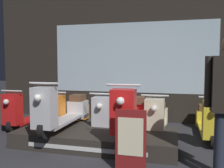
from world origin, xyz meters
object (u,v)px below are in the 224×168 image
at_px(scooter_backrow_3, 157,118).
at_px(scooter_backrow_2, 111,115).
at_px(price_sign_board, 131,141).
at_px(scooter_display_left, 62,110).
at_px(scooter_backrow_4, 209,121).
at_px(scooter_backrow_0, 29,111).
at_px(scooter_backrow_1, 68,113).
at_px(scooter_display_right, 131,114).

bearing_deg(scooter_backrow_3, scooter_backrow_2, 180.00).
bearing_deg(scooter_backrow_2, price_sign_board, -67.52).
xyz_separation_m(scooter_display_left, scooter_backrow_4, (2.54, 0.99, -0.26)).
bearing_deg(scooter_backrow_2, scooter_display_left, -121.90).
bearing_deg(scooter_backrow_4, scooter_backrow_3, 180.00).
bearing_deg(scooter_backrow_0, scooter_backrow_1, 0.00).
relative_size(scooter_display_left, scooter_backrow_0, 1.00).
bearing_deg(price_sign_board, scooter_display_left, 147.79).
distance_m(scooter_display_left, scooter_backrow_0, 1.66).
relative_size(scooter_display_right, scooter_backrow_1, 1.00).
height_order(scooter_backrow_1, price_sign_board, scooter_backrow_1).
xyz_separation_m(scooter_backrow_0, scooter_backrow_3, (2.89, 0.00, 0.00)).
relative_size(scooter_backrow_0, price_sign_board, 2.10).
height_order(scooter_display_left, scooter_backrow_2, scooter_display_left).
height_order(scooter_backrow_1, scooter_backrow_2, same).
height_order(scooter_display_right, scooter_backrow_3, scooter_display_right).
height_order(scooter_display_right, scooter_backrow_0, scooter_display_right).
xyz_separation_m(scooter_backrow_3, price_sign_board, (-0.19, -1.87, 0.09)).
height_order(scooter_display_right, price_sign_board, scooter_display_right).
xyz_separation_m(scooter_backrow_3, scooter_backrow_4, (0.96, 0.00, 0.00)).
distance_m(scooter_backrow_0, scooter_backrow_1, 0.96).
bearing_deg(scooter_display_right, scooter_display_left, 180.00).
bearing_deg(scooter_backrow_4, scooter_backrow_2, 180.00).
height_order(scooter_backrow_3, price_sign_board, scooter_backrow_3).
xyz_separation_m(scooter_backrow_1, scooter_backrow_4, (2.89, 0.00, 0.00)).
relative_size(scooter_display_left, scooter_backrow_4, 1.00).
relative_size(scooter_backrow_3, scooter_backrow_4, 1.00).
xyz_separation_m(scooter_backrow_4, price_sign_board, (-1.15, -1.87, 0.09)).
bearing_deg(scooter_display_left, scooter_backrow_0, 142.88).
relative_size(scooter_backrow_1, scooter_backrow_2, 1.00).
bearing_deg(scooter_display_right, scooter_backrow_4, 37.07).
height_order(scooter_display_left, scooter_backrow_1, scooter_display_left).
xyz_separation_m(scooter_backrow_0, price_sign_board, (2.70, -1.87, 0.09)).
distance_m(scooter_display_right, scooter_backrow_0, 2.74).
bearing_deg(scooter_backrow_3, price_sign_board, -95.85).
bearing_deg(scooter_backrow_1, scooter_backrow_2, 0.00).
relative_size(scooter_display_right, scooter_backrow_3, 1.00).
bearing_deg(scooter_display_left, price_sign_board, -32.21).
distance_m(scooter_backrow_2, price_sign_board, 2.02).
height_order(scooter_display_right, scooter_backrow_2, scooter_display_right).
xyz_separation_m(scooter_backrow_0, scooter_backrow_2, (1.93, 0.00, 0.00)).
height_order(scooter_backrow_2, scooter_backrow_3, same).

